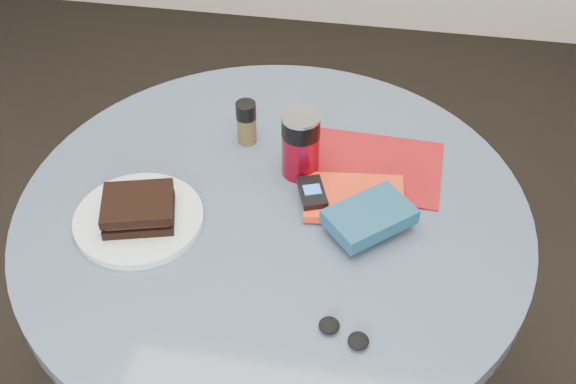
% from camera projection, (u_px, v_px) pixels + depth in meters
% --- Properties ---
extents(table, '(1.00, 1.00, 0.75)m').
position_uv_depth(table, '(274.00, 264.00, 1.51)').
color(table, black).
rests_on(table, ground).
extents(plate, '(0.32, 0.32, 0.02)m').
position_uv_depth(plate, '(139.00, 219.00, 1.37)').
color(plate, silver).
rests_on(plate, table).
extents(sandwich, '(0.15, 0.14, 0.05)m').
position_uv_depth(sandwich, '(138.00, 209.00, 1.34)').
color(sandwich, black).
rests_on(sandwich, plate).
extents(soda_can, '(0.10, 0.10, 0.14)m').
position_uv_depth(soda_can, '(301.00, 144.00, 1.43)').
color(soda_can, '#610413').
rests_on(soda_can, table).
extents(pepper_grinder, '(0.05, 0.05, 0.10)m').
position_uv_depth(pepper_grinder, '(246.00, 122.00, 1.51)').
color(pepper_grinder, '#42371C').
rests_on(pepper_grinder, table).
extents(magazine, '(0.28, 0.22, 0.00)m').
position_uv_depth(magazine, '(374.00, 167.00, 1.48)').
color(magazine, maroon).
rests_on(magazine, table).
extents(red_book, '(0.21, 0.15, 0.02)m').
position_uv_depth(red_book, '(354.00, 198.00, 1.40)').
color(red_book, red).
rests_on(red_book, magazine).
extents(novel, '(0.18, 0.18, 0.03)m').
position_uv_depth(novel, '(369.00, 217.00, 1.33)').
color(novel, navy).
rests_on(novel, red_book).
extents(mp3_player, '(0.07, 0.09, 0.02)m').
position_uv_depth(mp3_player, '(312.00, 192.00, 1.39)').
color(mp3_player, black).
rests_on(mp3_player, red_book).
extents(headphones, '(0.10, 0.07, 0.02)m').
position_uv_depth(headphones, '(344.00, 333.00, 1.17)').
color(headphones, black).
rests_on(headphones, table).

